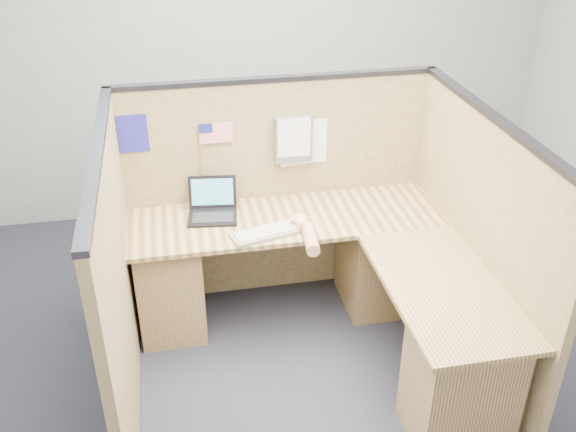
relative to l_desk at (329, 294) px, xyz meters
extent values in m
plane|color=#1F202C|center=(-0.18, -0.29, -0.39)|extent=(5.00, 5.00, 0.00)
plane|color=gray|center=(-0.18, 1.96, 1.01)|extent=(5.00, 0.00, 5.00)
cube|color=brown|center=(-0.18, 0.71, 0.36)|extent=(2.05, 0.05, 1.50)
cube|color=#232328|center=(-0.18, 0.71, 1.12)|extent=(2.05, 0.06, 0.03)
cube|color=brown|center=(-1.18, -0.19, 0.36)|extent=(0.05, 1.80, 1.50)
cube|color=#232328|center=(-1.18, -0.19, 1.12)|extent=(0.06, 1.80, 0.03)
cube|color=brown|center=(0.82, -0.19, 0.36)|extent=(0.05, 1.80, 1.50)
cube|color=#232328|center=(0.82, -0.19, 1.12)|extent=(0.06, 1.80, 0.03)
cube|color=brown|center=(-0.18, 0.39, 0.32)|extent=(1.95, 0.60, 0.03)
cube|color=brown|center=(0.49, -0.49, 0.32)|extent=(0.60, 1.15, 0.03)
cube|color=brown|center=(-0.93, 0.39, -0.04)|extent=(0.40, 0.50, 0.70)
cube|color=brown|center=(0.42, 0.39, -0.04)|extent=(0.40, 0.50, 0.70)
cube|color=brown|center=(0.49, -0.81, -0.04)|extent=(0.50, 0.40, 0.70)
cube|color=black|center=(-0.63, 0.46, 0.35)|extent=(0.32, 0.26, 0.02)
cube|color=black|center=(-0.63, 0.60, 0.45)|extent=(0.30, 0.10, 0.20)
cube|color=#336D84|center=(-0.63, 0.59, 0.45)|extent=(0.26, 0.08, 0.16)
cube|color=gray|center=(-0.32, 0.21, 0.35)|extent=(0.48, 0.26, 0.02)
cube|color=silver|center=(-0.32, 0.21, 0.36)|extent=(0.43, 0.22, 0.01)
ellipsoid|color=silver|center=(-0.12, 0.27, 0.36)|extent=(0.13, 0.09, 0.05)
ellipsoid|color=tan|center=(-0.12, 0.26, 0.39)|extent=(0.10, 0.12, 0.05)
cylinder|color=tan|center=(-0.12, 0.21, 0.37)|extent=(0.07, 0.05, 0.07)
cylinder|color=tan|center=(-0.11, 0.05, 0.37)|extent=(0.11, 0.29, 0.09)
cube|color=navy|center=(-1.06, 0.68, 0.85)|extent=(0.18, 0.01, 0.24)
cylinder|color=olive|center=(-0.67, 0.67, 0.70)|extent=(0.01, 0.01, 0.36)
cube|color=red|center=(-0.57, 0.67, 0.82)|extent=(0.20, 0.00, 0.13)
cube|color=navy|center=(-0.63, 0.67, 0.85)|extent=(0.08, 0.00, 0.06)
cube|color=slate|center=(-0.09, 0.66, 0.74)|extent=(0.24, 0.05, 0.30)
cube|color=white|center=(-0.09, 0.63, 0.76)|extent=(0.21, 0.01, 0.26)
cube|color=white|center=(-0.06, 0.68, 0.68)|extent=(0.21, 0.03, 0.27)
cube|color=white|center=(0.02, 0.68, 0.71)|extent=(0.23, 0.00, 0.30)
camera|label=1|loc=(-0.85, -3.02, 2.31)|focal=40.00mm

